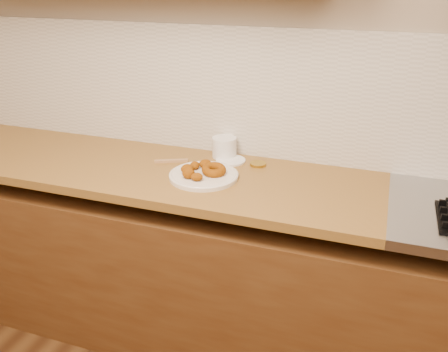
{
  "coord_description": "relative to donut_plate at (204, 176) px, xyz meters",
  "views": [
    {
      "loc": [
        0.44,
        -0.08,
        1.74
      ],
      "look_at": [
        -0.16,
        1.64,
        0.93
      ],
      "focal_mm": 38.0,
      "sensor_mm": 36.0,
      "label": 1
    }
  ],
  "objects": [
    {
      "name": "fried_dough_chunks",
      "position": [
        -0.04,
        -0.01,
        0.03
      ],
      "size": [
        0.13,
        0.2,
        0.05
      ],
      "color": "#7A3E07",
      "rests_on": "donut_plate"
    },
    {
      "name": "brass_jar_lid",
      "position": [
        0.19,
        0.21,
        -0.0
      ],
      "size": [
        0.1,
        0.1,
        0.01
      ],
      "primitive_type": "cylinder",
      "rotation": [
        0.0,
        0.0,
        0.43
      ],
      "color": "#A78729",
      "rests_on": "butcher_block"
    },
    {
      "name": "donut_plate",
      "position": [
        0.0,
        0.0,
        0.0
      ],
      "size": [
        0.3,
        0.3,
        0.02
      ],
      "primitive_type": "cylinder",
      "color": "silver",
      "rests_on": "butcher_block"
    },
    {
      "name": "butcher_block",
      "position": [
        -0.39,
        0.03,
        -0.03
      ],
      "size": [
        2.3,
        0.62,
        0.04
      ],
      "primitive_type": "cube",
      "color": "olive",
      "rests_on": "base_cabinet"
    },
    {
      "name": "wall_back",
      "position": [
        0.26,
        0.34,
        0.44
      ],
      "size": [
        4.0,
        0.02,
        2.7
      ],
      "primitive_type": "cube",
      "color": "tan",
      "rests_on": "ground"
    },
    {
      "name": "base_cabinet",
      "position": [
        0.26,
        0.03,
        -0.52
      ],
      "size": [
        3.6,
        0.6,
        0.77
      ],
      "primitive_type": "cube",
      "color": "brown",
      "rests_on": "floor"
    },
    {
      "name": "tub_lid",
      "position": [
        0.05,
        0.22,
        -0.0
      ],
      "size": [
        0.15,
        0.15,
        0.01
      ],
      "primitive_type": "cylinder",
      "rotation": [
        0.0,
        0.0,
        0.07
      ],
      "color": "white",
      "rests_on": "butcher_block"
    },
    {
      "name": "backsplash",
      "position": [
        0.26,
        0.33,
        0.29
      ],
      "size": [
        3.6,
        0.02,
        0.6
      ],
      "primitive_type": "cube",
      "color": "beige",
      "rests_on": "wall_back"
    },
    {
      "name": "wooden_utensil",
      "position": [
        -0.21,
        0.11,
        -0.0
      ],
      "size": [
        0.15,
        0.08,
        0.01
      ],
      "primitive_type": "cube",
      "rotation": [
        0.0,
        0.0,
        0.43
      ],
      "color": "#A47A4C",
      "rests_on": "butcher_block"
    },
    {
      "name": "ring_donut",
      "position": [
        0.04,
        0.02,
        0.03
      ],
      "size": [
        0.15,
        0.15,
        0.05
      ],
      "primitive_type": "torus",
      "rotation": [
        0.1,
        0.0,
        0.73
      ],
      "color": "#7A3E07",
      "rests_on": "donut_plate"
    },
    {
      "name": "plastic_tub",
      "position": [
        0.0,
        0.26,
        0.04
      ],
      "size": [
        0.12,
        0.12,
        0.1
      ],
      "primitive_type": "cylinder",
      "rotation": [
        0.0,
        0.0,
        0.03
      ],
      "color": "white",
      "rests_on": "butcher_block"
    }
  ]
}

